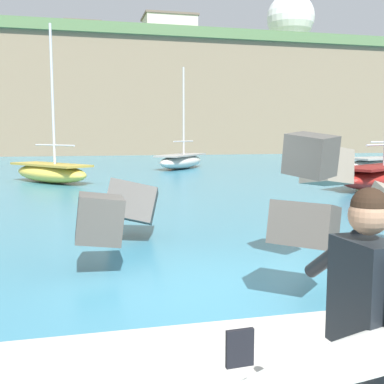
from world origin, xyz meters
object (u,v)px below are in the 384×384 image
object	(u,v)px
boat_near_right	(379,176)
mooring_buoy_middle	(170,162)
boat_near_left	(181,161)
surfer_with_board	(383,332)
radar_dome	(290,24)
mooring_buoy_outer	(362,180)
station_building_west	(83,43)
station_building_central	(169,35)
boat_mid_centre	(51,172)
station_building_east	(157,48)

from	to	relation	value
boat_near_right	mooring_buoy_middle	world-z (taller)	boat_near_right
boat_near_left	surfer_with_board	bearing A→B (deg)	-100.30
surfer_with_board	radar_dome	distance (m)	80.25
mooring_buoy_outer	station_building_west	size ratio (longest dim) A/B	0.07
mooring_buoy_middle	mooring_buoy_outer	bearing A→B (deg)	-71.32
mooring_buoy_middle	station_building_central	bearing A→B (deg)	79.17
station_building_central	radar_dome	bearing A→B (deg)	2.07
mooring_buoy_outer	station_building_west	distance (m)	67.71
mooring_buoy_outer	radar_dome	bearing A→B (deg)	68.37
radar_dome	station_building_west	size ratio (longest dim) A/B	1.63
mooring_buoy_outer	station_building_central	bearing A→B (deg)	88.75
boat_mid_centre	station_building_east	distance (m)	60.39
boat_near_left	mooring_buoy_middle	world-z (taller)	boat_near_left
boat_mid_centre	station_building_central	world-z (taller)	station_building_central
station_building_central	boat_near_right	bearing A→B (deg)	-91.48
surfer_with_board	station_building_west	bearing A→B (deg)	90.11
surfer_with_board	radar_dome	world-z (taller)	radar_dome
mooring_buoy_middle	boat_near_left	bearing A→B (deg)	-91.61
boat_mid_centre	station_building_east	xyz separation A→B (m)	(14.62, 56.29, 16.28)
boat_near_left	station_building_west	distance (m)	55.09
radar_dome	mooring_buoy_middle	bearing A→B (deg)	-126.34
surfer_with_board	station_building_central	distance (m)	73.02
boat_near_right	mooring_buoy_middle	bearing A→B (deg)	106.42
boat_mid_centre	station_building_west	xyz separation A→B (m)	(2.66, 59.93, 17.23)
mooring_buoy_middle	station_building_west	bearing A→B (deg)	96.80
surfer_with_board	mooring_buoy_middle	bearing A→B (deg)	80.85
boat_mid_centre	station_building_central	size ratio (longest dim) A/B	0.94
boat_near_left	radar_dome	xyz separation A→B (m)	(27.15, 41.33, 19.68)
mooring_buoy_outer	station_building_central	xyz separation A→B (m)	(1.16, 52.96, 17.11)
mooring_buoy_outer	surfer_with_board	bearing A→B (deg)	-123.17
station_building_east	boat_mid_centre	bearing A→B (deg)	-104.56
boat_mid_centre	radar_dome	world-z (taller)	radar_dome
boat_near_right	station_building_central	distance (m)	57.13
station_building_central	station_building_east	world-z (taller)	station_building_central
boat_near_left	radar_dome	size ratio (longest dim) A/B	0.66
mooring_buoy_middle	station_building_central	xyz separation A→B (m)	(6.89, 36.01, 17.11)
mooring_buoy_middle	station_building_east	xyz separation A→B (m)	(6.29, 43.80, 16.59)
boat_mid_centre	mooring_buoy_middle	distance (m)	15.01
mooring_buoy_middle	station_building_east	size ratio (longest dim) A/B	0.06
boat_mid_centre	mooring_buoy_middle	size ratio (longest dim) A/B	16.84
boat_near_right	boat_mid_centre	world-z (taller)	boat_mid_centre
boat_near_left	boat_near_right	bearing A→B (deg)	-68.16
station_building_west	station_building_central	size ratio (longest dim) A/B	0.81
surfer_with_board	station_building_west	distance (m)	83.22
station_building_east	surfer_with_board	bearing A→B (deg)	-98.61
boat_near_right	station_building_central	world-z (taller)	station_building_central
surfer_with_board	boat_mid_centre	xyz separation A→B (m)	(-2.82, 21.65, -0.75)
boat_near_right	station_building_west	size ratio (longest dim) A/B	0.91
station_building_west	boat_near_right	bearing A→B (deg)	-80.42
surfer_with_board	boat_near_right	distance (m)	19.05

